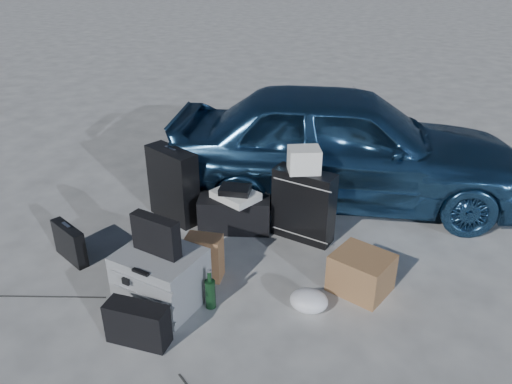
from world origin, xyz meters
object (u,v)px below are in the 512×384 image
Objects in this scene: car at (343,144)px; suitcase_right at (304,205)px; suitcase_left at (173,185)px; pelican_case at (161,277)px; briefcase at (70,243)px; cardboard_box at (361,273)px; green_bottle at (210,289)px; duffel_bag at (234,214)px.

car reaches higher than suitcase_right.
car reaches higher than suitcase_left.
briefcase is at bearing 177.10° from pelican_case.
briefcase is 0.99× the size of cardboard_box.
cardboard_box is (0.64, -0.62, -0.18)m from suitcase_right.
suitcase_right reaches higher than green_bottle.
cardboard_box is (1.94, -0.57, -0.21)m from suitcase_left.
pelican_case reaches higher than briefcase.
duffel_bag is (0.14, 1.19, -0.05)m from pelican_case.
suitcase_left is at bearing -164.83° from suitcase_right.
suitcase_right is (1.31, 0.06, -0.03)m from suitcase_left.
cardboard_box is at bearing -39.43° from duffel_bag.
suitcase_left is (-0.51, 1.21, 0.15)m from pelican_case.
suitcase_right is at bearing 135.56° from cardboard_box.
car is 1.81m from suitcase_left.
briefcase is at bearing 172.36° from green_bottle.
duffel_bag is at bearing 156.93° from cardboard_box.
green_bottle is (-1.05, -0.59, 0.00)m from cardboard_box.
duffel_bag is at bearing 102.18° from green_bottle.
suitcase_right is (1.83, 1.02, 0.18)m from briefcase.
briefcase is 1.12m from suitcase_left.
briefcase is 1.31× the size of green_bottle.
duffel_bag reaches higher than green_bottle.
suitcase_right is (0.79, 1.26, 0.12)m from pelican_case.
suitcase_right reaches higher than cardboard_box.
duffel_bag is at bearing -160.93° from suitcase_right.
briefcase is at bearing -157.37° from duffel_bag.
suitcase_left is 1.09× the size of duffel_bag.
car is 8.43× the size of cardboard_box.
green_bottle is (1.42, -0.19, -0.00)m from briefcase.
suitcase_left reaches higher than pelican_case.
car is at bearing 74.73° from green_bottle.
suitcase_right reaches higher than duffel_bag.
suitcase_left reaches higher than suitcase_right.
green_bottle is at bearing -150.78° from cardboard_box.
suitcase_left is 0.68m from duffel_bag.
cardboard_box is at bearing -31.76° from suitcase_right.
pelican_case is 0.39m from green_bottle.
pelican_case is 1.41× the size of briefcase.
suitcase_left reaches higher than duffel_bag.
briefcase is (-2.00, -1.96, -0.45)m from car.
car is 4.91× the size of suitcase_left.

